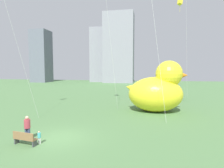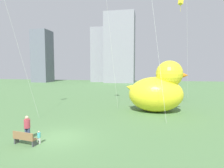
# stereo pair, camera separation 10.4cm
# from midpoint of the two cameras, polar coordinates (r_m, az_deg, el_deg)

# --- Properties ---
(ground_plane) EXTENTS (140.00, 140.00, 0.00)m
(ground_plane) POSITION_cam_midpoint_polar(r_m,az_deg,el_deg) (14.41, -15.56, -15.66)
(ground_plane) COLOR #517A48
(park_bench) EXTENTS (1.68, 0.70, 0.90)m
(park_bench) POSITION_cam_midpoint_polar(r_m,az_deg,el_deg) (13.80, -25.09, -14.76)
(park_bench) COLOR olive
(park_bench) RESTS_ON ground
(person_adult) EXTENTS (0.41, 0.41, 1.69)m
(person_adult) POSITION_cam_midpoint_polar(r_m,az_deg,el_deg) (14.62, -24.37, -11.76)
(person_adult) COLOR #38476B
(person_adult) RESTS_ON ground
(person_child) EXTENTS (0.21, 0.21, 0.87)m
(person_child) POSITION_cam_midpoint_polar(r_m,az_deg,el_deg) (13.67, -21.28, -14.81)
(person_child) COLOR silver
(person_child) RESTS_ON ground
(giant_inflatable_duck) EXTENTS (7.16, 4.59, 5.94)m
(giant_inflatable_duck) POSITION_cam_midpoint_polar(r_m,az_deg,el_deg) (22.25, 14.01, -1.83)
(giant_inflatable_duck) COLOR yellow
(giant_inflatable_duck) RESTS_ON ground
(box_truck) EXTENTS (5.74, 2.91, 2.85)m
(box_truck) POSITION_cam_midpoint_polar(r_m,az_deg,el_deg) (31.76, 14.36, -1.95)
(box_truck) COLOR red
(box_truck) RESTS_ON ground
(city_skyline) EXTENTS (38.62, 16.01, 25.48)m
(city_skyline) POSITION_cam_midpoint_polar(r_m,az_deg,el_deg) (73.48, -3.26, 9.48)
(city_skyline) COLOR slate
(city_skyline) RESTS_ON ground
(kite_yellow) EXTENTS (2.22, 2.36, 16.88)m
(kite_yellow) POSITION_cam_midpoint_polar(r_m,az_deg,el_deg) (35.58, 20.45, 22.51)
(kite_yellow) COLOR silver
(kite_yellow) RESTS_ON ground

